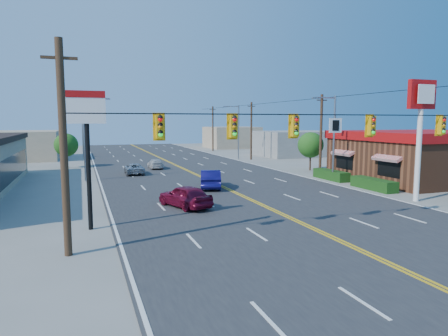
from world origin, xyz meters
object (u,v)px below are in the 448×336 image
object	(u,v)px
signal_span	(313,137)
car_silver	(134,169)
car_white	(155,164)
kfc_pylon	(421,116)
car_blue	(211,179)
pizza_hut_sign	(87,131)
kfc	(424,155)
car_magenta	(185,197)

from	to	relation	value
signal_span	car_silver	world-z (taller)	signal_span
car_white	car_silver	bearing A→B (deg)	57.57
kfc_pylon	car_blue	distance (m)	16.60
signal_span	car_white	distance (m)	29.92
signal_span	pizza_hut_sign	xyz separation A→B (m)	(-10.88, 4.00, 0.30)
kfc_pylon	car_white	xyz separation A→B (m)	(-14.06, 25.46, -5.48)
kfc_pylon	car_white	size ratio (longest dim) A/B	2.20
car_white	car_blue	bearing A→B (deg)	99.73
car_blue	kfc	bearing A→B (deg)	-168.55
kfc	pizza_hut_sign	distance (m)	32.04
pizza_hut_sign	car_white	xyz separation A→B (m)	(7.94, 25.46, -4.62)
kfc_pylon	pizza_hut_sign	xyz separation A→B (m)	(-22.00, 0.00, -0.86)
car_blue	car_white	distance (m)	15.55
signal_span	car_magenta	xyz separation A→B (m)	(-4.92, 7.38, -4.15)
car_magenta	car_white	distance (m)	22.17
kfc	car_magenta	size ratio (longest dim) A/B	3.76
car_blue	car_silver	bearing A→B (deg)	-48.93
pizza_hut_sign	car_white	bearing A→B (deg)	72.68
signal_span	kfc	xyz separation A→B (m)	(20.02, 12.00, -2.51)
car_white	car_silver	xyz separation A→B (m)	(-3.03, -4.33, 0.01)
kfc_pylon	pizza_hut_sign	world-z (taller)	kfc_pylon
kfc_pylon	car_magenta	bearing A→B (deg)	168.10
kfc_pylon	car_silver	bearing A→B (deg)	128.96
signal_span	car_silver	distance (m)	26.19
signal_span	car_blue	bearing A→B (deg)	94.10
kfc	car_blue	distance (m)	21.19
kfc	car_silver	distance (m)	29.18
kfc	car_blue	bearing A→B (deg)	174.48
kfc_pylon	car_blue	xyz separation A→B (m)	(-12.13, 10.03, -5.28)
pizza_hut_sign	car_silver	bearing A→B (deg)	76.93
car_blue	car_magenta	bearing A→B (deg)	76.52
signal_span	car_magenta	world-z (taller)	signal_span
kfc	car_white	bearing A→B (deg)	142.74
pizza_hut_sign	car_silver	world-z (taller)	pizza_hut_sign
car_blue	kfc_pylon	bearing A→B (deg)	157.37
kfc	car_magenta	bearing A→B (deg)	-169.50
car_magenta	car_silver	bearing A→B (deg)	-107.35
pizza_hut_sign	car_magenta	distance (m)	8.17
kfc_pylon	car_silver	distance (m)	27.73
kfc	car_white	xyz separation A→B (m)	(-22.96, 17.46, -1.82)
kfc_pylon	car_blue	bearing A→B (deg)	140.39
car_magenta	car_white	bearing A→B (deg)	-115.86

